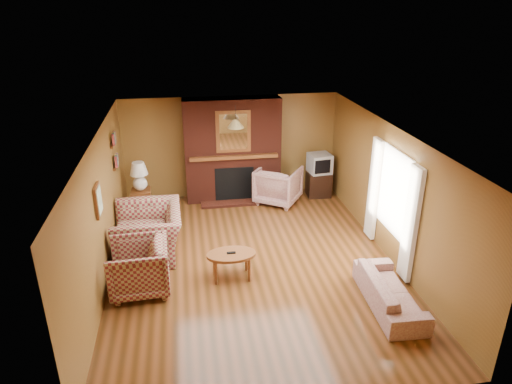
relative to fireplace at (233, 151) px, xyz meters
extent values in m
plane|color=#45280E|center=(0.00, -2.98, -1.18)|extent=(6.50, 6.50, 0.00)
plane|color=silver|center=(0.00, -2.98, 1.22)|extent=(6.50, 6.50, 0.00)
plane|color=olive|center=(0.00, 0.27, 0.02)|extent=(6.50, 0.00, 6.50)
plane|color=olive|center=(0.00, -6.23, 0.02)|extent=(6.50, 0.00, 6.50)
plane|color=olive|center=(-2.50, -2.98, 0.02)|extent=(0.00, 6.50, 6.50)
plane|color=olive|center=(2.50, -2.98, 0.02)|extent=(0.00, 6.50, 6.50)
cube|color=#4A1A10|center=(0.00, 0.02, 0.02)|extent=(2.20, 0.50, 2.40)
cube|color=black|center=(0.00, -0.21, -0.73)|extent=(0.90, 0.06, 0.80)
cube|color=#4A1A10|center=(0.00, -0.38, -1.15)|extent=(1.60, 0.35, 0.06)
cube|color=brown|center=(0.00, -0.25, -0.06)|extent=(2.00, 0.18, 0.08)
cube|color=brown|center=(0.00, -0.22, 0.52)|extent=(0.78, 0.05, 0.95)
cube|color=white|center=(0.00, -0.25, 0.52)|extent=(0.62, 0.02, 0.80)
cube|color=beige|center=(2.44, -3.93, -0.13)|extent=(0.08, 0.35, 2.00)
cube|color=beige|center=(2.44, -2.43, -0.13)|extent=(0.08, 0.35, 2.00)
cube|color=white|center=(2.48, -3.18, 0.12)|extent=(0.03, 1.10, 1.50)
cube|color=brown|center=(-2.47, -1.08, 0.17)|extent=(0.06, 0.55, 0.04)
cube|color=brown|center=(-2.47, -1.08, 0.62)|extent=(0.06, 0.55, 0.04)
cube|color=brown|center=(-2.47, -3.28, 0.37)|extent=(0.04, 0.40, 0.50)
cube|color=silver|center=(-2.44, -3.28, 0.37)|extent=(0.01, 0.32, 0.42)
cylinder|color=black|center=(0.00, -0.68, 1.04)|extent=(0.01, 0.01, 0.35)
cone|color=tan|center=(0.00, -0.68, 0.82)|extent=(0.36, 0.36, 0.18)
imported|color=maroon|center=(-1.85, -2.36, -0.73)|extent=(1.24, 1.41, 0.90)
imported|color=maroon|center=(-1.95, -3.51, -0.75)|extent=(0.98, 0.96, 0.86)
imported|color=#C4B198|center=(1.90, -4.55, -0.94)|extent=(0.72, 1.68, 0.48)
imported|color=#C4B198|center=(1.00, -0.42, -0.75)|extent=(1.29, 1.30, 0.86)
ellipsoid|color=brown|center=(-0.43, -3.39, -0.74)|extent=(0.84, 0.52, 0.05)
cube|color=black|center=(-0.43, -3.39, -0.70)|extent=(0.15, 0.05, 0.02)
cylinder|color=brown|center=(-0.15, -3.22, -0.97)|extent=(0.05, 0.05, 0.42)
cylinder|color=brown|center=(-0.71, -3.22, -0.97)|extent=(0.05, 0.05, 0.42)
cylinder|color=brown|center=(-0.15, -3.55, -0.97)|extent=(0.05, 0.05, 0.42)
cylinder|color=brown|center=(-0.71, -3.55, -0.97)|extent=(0.05, 0.05, 0.42)
cube|color=brown|center=(-2.10, -0.53, -0.90)|extent=(0.43, 0.43, 0.56)
sphere|color=white|center=(-2.10, -0.53, -0.47)|extent=(0.31, 0.31, 0.31)
cylinder|color=black|center=(-2.10, -0.53, -0.29)|extent=(0.03, 0.03, 0.10)
cone|color=white|center=(-2.10, -0.53, -0.12)|extent=(0.39, 0.39, 0.27)
cube|color=black|center=(2.05, -0.18, -0.89)|extent=(0.56, 0.52, 0.59)
cube|color=#A6A9AE|center=(2.05, -0.18, -0.36)|extent=(0.55, 0.53, 0.46)
cube|color=black|center=(2.05, -0.43, -0.36)|extent=(0.38, 0.07, 0.32)
camera|label=1|loc=(-1.11, -10.02, 3.23)|focal=32.00mm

